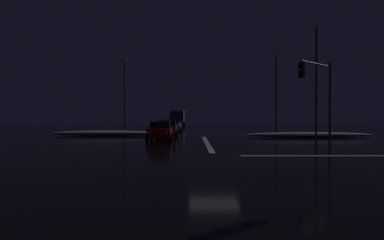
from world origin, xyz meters
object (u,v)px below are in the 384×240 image
at_px(sedan_black, 173,124).
at_px(box_truck, 178,117).
at_px(traffic_signal_ne, 319,86).
at_px(sedan_white, 174,125).
at_px(streetlamp_right_near, 317,74).
at_px(streetlamp_left_far, 125,90).
at_px(streetlamp_right_far, 277,87).
at_px(sedan_silver, 174,123).
at_px(sedan_orange, 166,126).
at_px(sedan_green, 168,128).
at_px(sedan_red, 161,131).

bearing_deg(sedan_black, box_truck, 88.86).
relative_size(box_truck, traffic_signal_ne, 1.36).
distance_m(sedan_white, sedan_black, 6.66).
height_order(streetlamp_right_near, streetlamp_left_far, streetlamp_right_near).
bearing_deg(sedan_black, streetlamp_right_far, -23.55).
height_order(sedan_black, sedan_silver, same).
bearing_deg(box_truck, sedan_white, -89.17).
bearing_deg(sedan_orange, box_truck, 89.21).
relative_size(traffic_signal_ne, streetlamp_right_far, 0.59).
bearing_deg(sedan_silver, sedan_green, -88.47).
bearing_deg(sedan_silver, sedan_white, -86.80).
xyz_separation_m(sedan_green, box_truck, (-0.27, 32.66, 0.91)).
xyz_separation_m(sedan_black, streetlamp_right_near, (14.25, -22.21, 5.00)).
bearing_deg(sedan_black, sedan_silver, 91.24).
height_order(traffic_signal_ne, streetlamp_right_near, streetlamp_right_near).
height_order(sedan_green, sedan_orange, same).
height_order(sedan_silver, streetlamp_right_near, streetlamp_right_near).
distance_m(box_truck, traffic_signal_ne, 43.97).
distance_m(streetlamp_left_far, streetlamp_right_far, 20.27).
relative_size(sedan_red, sedan_silver, 1.00).
height_order(traffic_signal_ne, streetlamp_right_far, streetlamp_right_far).
distance_m(sedan_green, streetlamp_right_far, 19.53).
xyz_separation_m(sedan_orange, traffic_signal_ne, (12.30, -16.34, 3.42)).
relative_size(sedan_red, sedan_white, 1.00).
bearing_deg(streetlamp_left_far, sedan_silver, 63.26).
relative_size(sedan_orange, streetlamp_right_near, 0.42).
bearing_deg(traffic_signal_ne, sedan_white, 117.80).
xyz_separation_m(sedan_red, box_truck, (-0.11, 38.65, 0.91)).
bearing_deg(streetlamp_right_near, sedan_black, 122.68).
xyz_separation_m(sedan_red, sedan_silver, (-0.49, 30.66, 0.00)).
distance_m(sedan_silver, box_truck, 8.05).
xyz_separation_m(sedan_white, streetlamp_right_near, (13.69, -15.57, 5.00)).
bearing_deg(streetlamp_right_far, traffic_signal_ne, -95.16).
xyz_separation_m(sedan_green, traffic_signal_ne, (11.67, -9.58, 3.42)).
bearing_deg(sedan_orange, streetlamp_right_near, -34.38).
bearing_deg(streetlamp_left_far, sedan_black, 45.85).
bearing_deg(sedan_black, sedan_orange, -90.42).
relative_size(box_truck, streetlamp_right_near, 0.81).
height_order(sedan_orange, sedan_black, same).
bearing_deg(box_truck, streetlamp_right_near, -68.62).
bearing_deg(box_truck, sedan_green, -89.52).
bearing_deg(sedan_black, streetlamp_left_far, -134.15).
distance_m(sedan_black, traffic_signal_ne, 31.41).
bearing_deg(sedan_white, sedan_orange, -96.44).
height_order(sedan_orange, streetlamp_right_near, streetlamp_right_near).
xyz_separation_m(traffic_signal_ne, streetlamp_left_far, (-18.24, 22.53, 1.29)).
relative_size(sedan_white, box_truck, 0.52).
height_order(sedan_white, traffic_signal_ne, traffic_signal_ne).
height_order(sedan_red, sedan_white, same).
bearing_deg(sedan_orange, sedan_red, -87.91).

